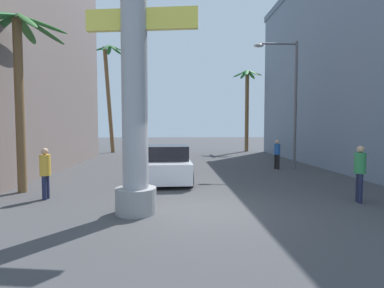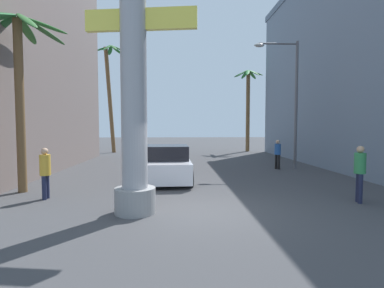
# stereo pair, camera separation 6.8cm
# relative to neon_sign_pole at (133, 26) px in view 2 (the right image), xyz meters

# --- Properties ---
(ground_plane) EXTENTS (91.53, 91.53, 0.00)m
(ground_plane) POSITION_rel_neon_sign_pole_xyz_m (1.78, 10.13, -5.04)
(ground_plane) COLOR #424244
(neon_sign_pole) EXTENTS (3.38, 1.12, 10.42)m
(neon_sign_pole) POSITION_rel_neon_sign_pole_xyz_m (0.00, 0.00, 0.00)
(neon_sign_pole) COLOR #9E9EA3
(neon_sign_pole) RESTS_ON ground
(street_lamp) EXTENTS (2.48, 0.28, 7.04)m
(street_lamp) POSITION_rel_neon_sign_pole_xyz_m (7.40, 8.17, -0.77)
(street_lamp) COLOR #59595E
(street_lamp) RESTS_ON ground
(car_lead) EXTENTS (2.18, 4.71, 1.56)m
(car_lead) POSITION_rel_neon_sign_pole_xyz_m (0.71, 5.00, -4.34)
(car_lead) COLOR black
(car_lead) RESTS_ON ground
(palm_tree_far_right) EXTENTS (2.79, 2.82, 7.67)m
(palm_tree_far_right) POSITION_rel_neon_sign_pole_xyz_m (7.89, 19.81, -0.18)
(palm_tree_far_right) COLOR brown
(palm_tree_far_right) RESTS_ON ground
(palm_tree_far_left) EXTENTS (2.81, 2.71, 9.49)m
(palm_tree_far_left) POSITION_rel_neon_sign_pole_xyz_m (-4.68, 18.89, 0.75)
(palm_tree_far_left) COLOR brown
(palm_tree_far_left) RESTS_ON ground
(palm_tree_near_left) EXTENTS (3.32, 3.40, 6.36)m
(palm_tree_near_left) POSITION_rel_neon_sign_pole_xyz_m (-4.41, 2.85, -0.60)
(palm_tree_near_left) COLOR brown
(palm_tree_near_left) RESTS_ON ground
(pedestrian_curb_left) EXTENTS (0.36, 0.36, 1.68)m
(pedestrian_curb_left) POSITION_rel_neon_sign_pole_xyz_m (-3.15, 1.73, -4.06)
(pedestrian_curb_left) COLOR #1E233F
(pedestrian_curb_left) RESTS_ON ground
(pedestrian_mid_right) EXTENTS (0.46, 0.46, 1.63)m
(pedestrian_mid_right) POSITION_rel_neon_sign_pole_xyz_m (6.75, 8.06, -4.09)
(pedestrian_mid_right) COLOR black
(pedestrian_mid_right) RESTS_ON ground
(pedestrian_by_sign) EXTENTS (0.42, 0.42, 1.78)m
(pedestrian_by_sign) POSITION_rel_neon_sign_pole_xyz_m (6.82, 0.74, -3.99)
(pedestrian_by_sign) COLOR #1E233F
(pedestrian_by_sign) RESTS_ON ground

